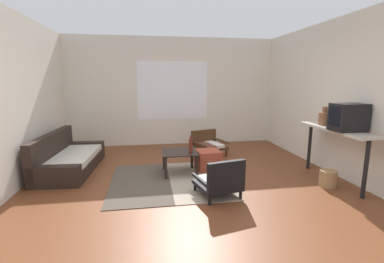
% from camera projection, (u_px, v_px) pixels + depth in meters
% --- Properties ---
extents(ground_plane, '(7.80, 7.80, 0.00)m').
position_uv_depth(ground_plane, '(191.00, 187.00, 4.22)').
color(ground_plane, brown).
extents(far_wall_with_window, '(5.60, 0.13, 2.70)m').
position_uv_depth(far_wall_with_window, '(173.00, 92.00, 6.94)').
color(far_wall_with_window, silver).
rests_on(far_wall_with_window, ground).
extents(side_wall_right, '(0.12, 6.60, 2.70)m').
position_uv_depth(side_wall_right, '(341.00, 98.00, 4.68)').
color(side_wall_right, silver).
rests_on(side_wall_right, ground).
extents(side_wall_left, '(0.12, 6.60, 2.70)m').
position_uv_depth(side_wall_left, '(3.00, 101.00, 3.85)').
color(side_wall_left, silver).
rests_on(side_wall_left, ground).
extents(area_rug, '(1.91, 1.86, 0.01)m').
position_uv_depth(area_rug, '(170.00, 181.00, 4.50)').
color(area_rug, '#4C4238').
rests_on(area_rug, ground).
extents(couch, '(0.90, 1.89, 0.70)m').
position_uv_depth(couch, '(68.00, 159.00, 5.00)').
color(couch, black).
rests_on(couch, ground).
extents(coffee_table, '(0.61, 0.59, 0.40)m').
position_uv_depth(coffee_table, '(180.00, 155.00, 4.80)').
color(coffee_table, black).
rests_on(coffee_table, ground).
extents(armchair_by_window, '(0.79, 0.77, 0.53)m').
position_uv_depth(armchair_by_window, '(208.00, 143.00, 6.06)').
color(armchair_by_window, '#472D19').
rests_on(armchair_by_window, ground).
extents(armchair_striped_foreground, '(0.68, 0.70, 0.58)m').
position_uv_depth(armchair_striped_foreground, '(220.00, 181.00, 3.83)').
color(armchair_striped_foreground, black).
rests_on(armchair_striped_foreground, ground).
extents(ottoman_orange, '(0.47, 0.47, 0.37)m').
position_uv_depth(ottoman_orange, '(208.00, 160.00, 5.04)').
color(ottoman_orange, '#993D28').
rests_on(ottoman_orange, ground).
extents(console_shelf, '(0.37, 1.47, 0.89)m').
position_uv_depth(console_shelf, '(336.00, 135.00, 4.36)').
color(console_shelf, beige).
rests_on(console_shelf, ground).
extents(crt_television, '(0.46, 0.33, 0.41)m').
position_uv_depth(crt_television, '(348.00, 117.00, 4.06)').
color(crt_television, black).
rests_on(crt_television, console_shelf).
extents(clay_vase, '(0.19, 0.19, 0.31)m').
position_uv_depth(clay_vase, '(324.00, 118.00, 4.63)').
color(clay_vase, brown).
rests_on(clay_vase, console_shelf).
extents(glass_bottle, '(0.07, 0.07, 0.31)m').
position_uv_depth(glass_bottle, '(191.00, 146.00, 4.67)').
color(glass_bottle, '#5B2319').
rests_on(glass_bottle, coffee_table).
extents(wicker_basket, '(0.26, 0.26, 0.26)m').
position_uv_depth(wicker_basket, '(328.00, 178.00, 4.26)').
color(wicker_basket, '#9E7A4C').
rests_on(wicker_basket, ground).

